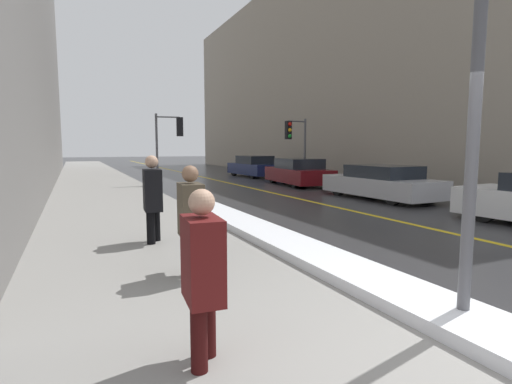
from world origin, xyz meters
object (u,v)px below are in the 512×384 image
at_px(pedestrian_with_shoulder_bag, 191,216).
at_px(pedestrian_trailing, 203,269).
at_px(lamp_post, 478,65).
at_px(traffic_light_far, 295,137).
at_px(pedestrian_nearside, 153,195).
at_px(parked_car_silver, 381,183).
at_px(parked_car_maroon, 298,172).
at_px(traffic_light_near, 172,134).
at_px(parked_car_navy, 254,167).

bearing_deg(pedestrian_with_shoulder_bag, pedestrian_trailing, -8.28).
bearing_deg(lamp_post, traffic_light_far, 66.00).
bearing_deg(pedestrian_nearside, parked_car_silver, 116.11).
bearing_deg(parked_car_maroon, parked_car_silver, -174.71).
height_order(pedestrian_trailing, pedestrian_nearside, pedestrian_nearside).
bearing_deg(pedestrian_nearside, traffic_light_near, 170.19).
xyz_separation_m(lamp_post, parked_car_navy, (6.62, 19.81, -1.95)).
bearing_deg(parked_car_maroon, pedestrian_with_shoulder_bag, 149.39).
distance_m(traffic_light_near, parked_car_silver, 10.14).
xyz_separation_m(traffic_light_far, pedestrian_nearside, (-8.81, -9.98, -1.42)).
height_order(pedestrian_with_shoulder_bag, pedestrian_nearside, pedestrian_nearside).
bearing_deg(pedestrian_trailing, lamp_post, 86.92).
distance_m(traffic_light_far, pedestrian_trailing, 17.22).
bearing_deg(pedestrian_with_shoulder_bag, lamp_post, 44.04).
height_order(traffic_light_near, pedestrian_trailing, traffic_light_near).
relative_size(lamp_post, parked_car_maroon, 0.92).
bearing_deg(pedestrian_with_shoulder_bag, traffic_light_near, 172.88).
height_order(pedestrian_nearside, parked_car_maroon, pedestrian_nearside).
height_order(pedestrian_trailing, parked_car_maroon, pedestrian_trailing).
xyz_separation_m(traffic_light_far, pedestrian_trailing, (-9.22, -14.46, -1.52)).
height_order(lamp_post, parked_car_silver, lamp_post).
bearing_deg(lamp_post, parked_car_maroon, 65.64).
bearing_deg(parked_car_silver, traffic_light_far, -4.06).
xyz_separation_m(parked_car_maroon, parked_car_navy, (0.32, 5.87, 0.02)).
bearing_deg(parked_car_maroon, lamp_post, 161.59).
bearing_deg(pedestrian_trailing, pedestrian_with_shoulder_bag, 171.72).
relative_size(lamp_post, traffic_light_near, 1.25).
relative_size(pedestrian_with_shoulder_bag, parked_car_navy, 0.36).
relative_size(parked_car_silver, parked_car_maroon, 0.98).
bearing_deg(traffic_light_near, pedestrian_with_shoulder_bag, -96.22).
bearing_deg(parked_car_navy, pedestrian_trailing, 151.75).
bearing_deg(parked_car_navy, pedestrian_nearside, 146.61).
bearing_deg(traffic_light_near, pedestrian_nearside, -98.92).
xyz_separation_m(lamp_post, pedestrian_nearside, (-2.21, 4.84, -1.66)).
xyz_separation_m(pedestrian_trailing, parked_car_silver, (8.87, 7.80, -0.25)).
bearing_deg(parked_car_navy, lamp_post, 158.69).
xyz_separation_m(traffic_light_near, traffic_light_far, (5.79, -1.69, -0.10)).
bearing_deg(traffic_light_far, lamp_post, 56.10).
relative_size(pedestrian_trailing, pedestrian_nearside, 0.89).
xyz_separation_m(traffic_light_near, parked_car_maroon, (5.50, -2.58, -1.83)).
distance_m(traffic_light_far, pedestrian_nearside, 13.39).
height_order(pedestrian_nearside, parked_car_silver, pedestrian_nearside).
relative_size(parked_car_silver, parked_car_navy, 1.04).
bearing_deg(pedestrian_nearside, pedestrian_with_shoulder_bag, 7.34).
xyz_separation_m(lamp_post, parked_car_silver, (6.24, 8.16, -2.01)).
bearing_deg(traffic_light_near, traffic_light_far, -10.63).
height_order(traffic_light_near, parked_car_silver, traffic_light_near).
relative_size(traffic_light_near, pedestrian_nearside, 2.05).
distance_m(pedestrian_trailing, parked_car_navy, 21.54).
relative_size(pedestrian_trailing, pedestrian_with_shoulder_bag, 0.94).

